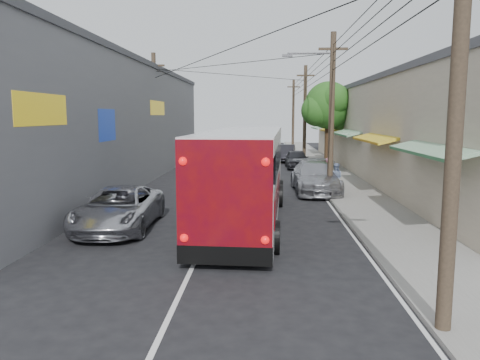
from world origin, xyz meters
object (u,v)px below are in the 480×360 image
object	(u,v)px
parked_car_mid	(297,159)
coach_bus	(246,174)
jeepney	(119,208)
parked_car_far	(285,153)
parked_suv	(315,177)
pedestrian_far	(336,178)
pedestrian_near	(328,172)

from	to	relation	value
parked_car_mid	coach_bus	bearing A→B (deg)	-100.76
jeepney	parked_car_far	bearing A→B (deg)	73.06
parked_suv	pedestrian_far	bearing A→B (deg)	-31.50
pedestrian_far	pedestrian_near	bearing A→B (deg)	-68.29
parked_car_mid	parked_suv	bearing A→B (deg)	-89.90
coach_bus	pedestrian_near	bearing A→B (deg)	65.18
coach_bus	jeepney	world-z (taller)	coach_bus
coach_bus	parked_suv	world-z (taller)	coach_bus
coach_bus	parked_car_mid	xyz separation A→B (m)	(3.23, 18.26, -1.09)
pedestrian_near	parked_car_mid	bearing A→B (deg)	-85.95
pedestrian_near	pedestrian_far	distance (m)	1.70
parked_car_far	pedestrian_near	distance (m)	15.66
jeepney	parked_car_mid	world-z (taller)	jeepney
parked_suv	parked_car_far	size ratio (longest dim) A/B	1.24
coach_bus	pedestrian_far	world-z (taller)	coach_bus
parked_car_far	pedestrian_near	bearing A→B (deg)	-77.81
parked_suv	coach_bus	bearing A→B (deg)	-117.94
parked_suv	pedestrian_near	bearing A→B (deg)	53.05
parked_car_mid	pedestrian_near	bearing A→B (deg)	-85.38
parked_suv	jeepney	bearing A→B (deg)	-134.75
jeepney	pedestrian_far	size ratio (longest dim) A/B	3.56
parked_car_mid	pedestrian_near	world-z (taller)	pedestrian_near
parked_car_far	pedestrian_far	bearing A→B (deg)	-77.81
parked_suv	pedestrian_far	xyz separation A→B (m)	(0.98, -0.56, 0.06)
parked_car_far	parked_car_mid	bearing A→B (deg)	-76.83
jeepney	pedestrian_far	bearing A→B (deg)	40.24
jeepney	parked_suv	bearing A→B (deg)	45.58
coach_bus	parked_car_far	size ratio (longest dim) A/B	2.71
parked_suv	pedestrian_far	distance (m)	1.13
parked_car_mid	pedestrian_far	size ratio (longest dim) A/B	2.78
parked_suv	parked_car_far	world-z (taller)	parked_suv
jeepney	pedestrian_far	distance (m)	11.79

